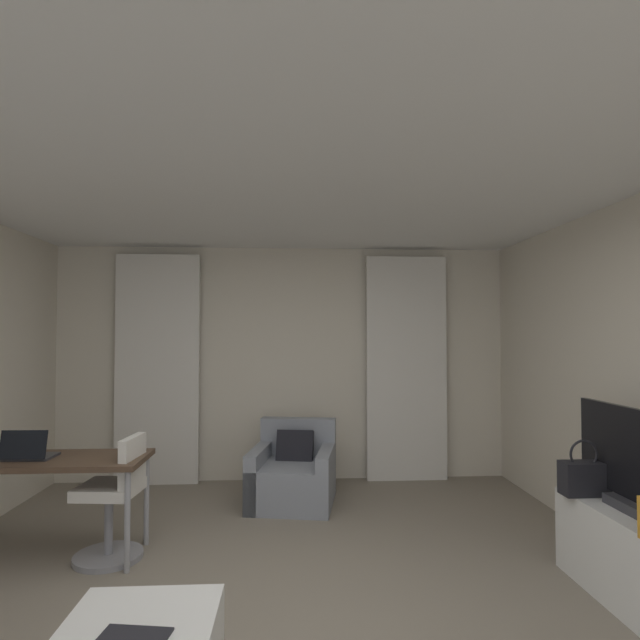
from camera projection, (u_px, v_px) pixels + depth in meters
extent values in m
cube|color=beige|center=(284.00, 363.00, 5.74)|extent=(5.12, 0.06, 2.60)
cube|color=white|center=(277.00, 148.00, 2.75)|extent=(5.12, 6.12, 0.06)
cube|color=silver|center=(158.00, 368.00, 5.53)|extent=(0.90, 0.06, 2.50)
cube|color=silver|center=(406.00, 368.00, 5.68)|extent=(0.90, 0.06, 2.50)
cube|color=gray|center=(293.00, 483.00, 4.85)|extent=(0.89, 0.94, 0.39)
cube|color=gray|center=(298.00, 436.00, 5.20)|extent=(0.78, 0.27, 0.37)
cube|color=gray|center=(326.00, 477.00, 4.82)|extent=(0.26, 0.83, 0.53)
cube|color=gray|center=(260.00, 475.00, 4.89)|extent=(0.26, 0.83, 0.53)
cube|color=black|center=(295.00, 449.00, 4.98)|extent=(0.39, 0.26, 0.37)
cube|color=#4C3828|center=(41.00, 461.00, 3.65)|extent=(1.48, 0.56, 0.04)
cylinder|color=#99999E|center=(147.00, 499.00, 3.91)|extent=(0.04, 0.04, 0.69)
cylinder|color=#99999E|center=(127.00, 521.00, 3.45)|extent=(0.04, 0.04, 0.69)
cylinder|color=gray|center=(109.00, 527.00, 3.65)|extent=(0.06, 0.06, 0.46)
cylinder|color=gray|center=(108.00, 556.00, 3.64)|extent=(0.48, 0.48, 0.04)
cube|color=silver|center=(109.00, 489.00, 3.66)|extent=(0.44, 0.44, 0.08)
cube|color=silver|center=(133.00, 460.00, 3.66)|extent=(0.09, 0.36, 0.34)
cube|color=#2D2D33|center=(31.00, 457.00, 3.65)|extent=(0.32, 0.23, 0.02)
cube|color=black|center=(23.00, 445.00, 3.55)|extent=(0.32, 0.06, 0.20)
cube|color=#333338|center=(636.00, 506.00, 3.07)|extent=(0.20, 0.36, 0.06)
cube|color=black|center=(635.00, 455.00, 3.08)|extent=(0.04, 1.07, 0.56)
cube|color=black|center=(584.00, 478.00, 3.38)|extent=(0.30, 0.14, 0.22)
torus|color=black|center=(584.00, 454.00, 3.39)|extent=(0.20, 0.02, 0.20)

